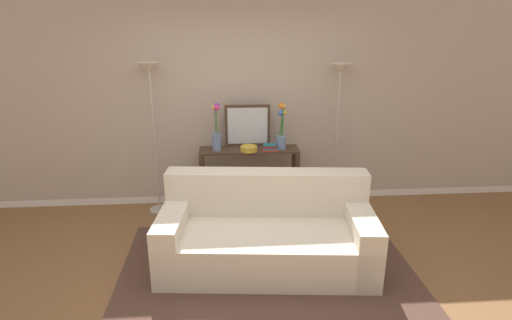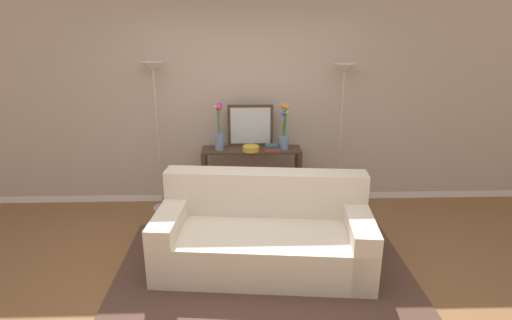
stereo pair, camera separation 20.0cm
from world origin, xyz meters
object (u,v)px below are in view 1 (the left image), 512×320
Objects in this scene: console_table at (249,169)px; book_stack at (270,148)px; wall_mirror at (248,126)px; vase_tall_flowers at (217,133)px; vase_short_flowers at (281,132)px; floor_lamp_left at (151,97)px; book_row_under_console at (224,206)px; floor_lamp_right at (339,96)px; fruit_bowl at (249,148)px; couch at (267,235)px.

book_stack is at bearing -15.93° from console_table.
wall_mirror is 0.98× the size of vase_tall_flowers.
vase_short_flowers is (0.80, 0.01, -0.01)m from vase_tall_flowers.
book_row_under_console is at bearing -4.47° from floor_lamp_left.
book_stack is 0.58× the size of book_row_under_console.
floor_lamp_right reaches higher than vase_tall_flowers.
vase_tall_flowers is at bearing -158.85° from book_row_under_console.
floor_lamp_left reaches higher than book_row_under_console.
fruit_bowl is 0.27m from book_stack.
vase_short_flowers is (0.41, -0.15, -0.05)m from wall_mirror.
floor_lamp_right is (1.02, 1.33, 1.15)m from couch.
fruit_bowl is (0.39, -0.07, -0.19)m from vase_tall_flowers.
floor_lamp_left reaches higher than vase_tall_flowers.
book_stack is at bearing -158.92° from vase_short_flowers.
floor_lamp_right reaches higher than console_table.
wall_mirror is at bearing 22.53° from book_row_under_console.
book_stack is at bearing 4.59° from fruit_bowl.
console_table is at bearing 0.00° from book_row_under_console.
couch is 3.78× the size of vase_short_flowers.
console_table is 2.17× the size of wall_mirror.
fruit_bowl is (-1.13, -0.16, -0.60)m from floor_lamp_right.
floor_lamp_right is at bearing 3.32° from console_table.
wall_mirror reaches higher than book_stack.
floor_lamp_right is 1.19m from wall_mirror.
vase_tall_flowers is 1.61× the size of book_row_under_console.
couch is 1.48m from vase_short_flowers.
fruit_bowl is at bearing -90.09° from wall_mirror.
console_table is at bearing -3.20° from floor_lamp_left.
couch is at bearing -46.87° from floor_lamp_left.
wall_mirror is 0.44m from vase_short_flowers.
fruit_bowl is at bearing 94.99° from couch.
vase_tall_flowers is 0.99m from book_row_under_console.
vase_tall_flowers is (-0.49, 1.24, 0.74)m from couch.
vase_tall_flowers is 2.81× the size of fruit_bowl.
floor_lamp_left is at bearing 133.13° from couch.
book_row_under_console is at bearing 108.35° from couch.
wall_mirror reaches higher than console_table.
vase_tall_flowers is at bearing -157.71° from wall_mirror.
floor_lamp_left is at bearing 180.00° from floor_lamp_right.
wall_mirror is at bearing 142.25° from book_stack.
wall_mirror reaches higher than book_row_under_console.
book_stack is (0.65, -0.05, -0.19)m from vase_tall_flowers.
couch is at bearing -71.65° from book_row_under_console.
floor_lamp_right is 1.57m from vase_tall_flowers.
couch is 1.30m from console_table.
book_stack reaches higher than fruit_bowl.
console_table is 0.55m from wall_mirror.
floor_lamp_left is at bearing 173.21° from vase_tall_flowers.
book_row_under_console is at bearing 163.52° from fruit_bowl.
couch is 1.61m from wall_mirror.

